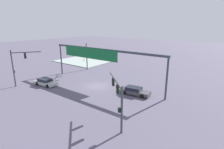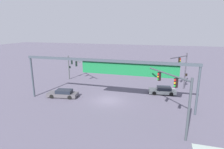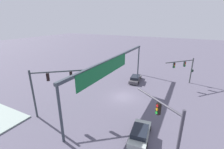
# 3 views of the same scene
# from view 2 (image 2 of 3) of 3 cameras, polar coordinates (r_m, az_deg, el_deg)

# --- Properties ---
(ground_plane) EXTENTS (191.92, 191.92, 0.00)m
(ground_plane) POSITION_cam_2_polar(r_m,az_deg,el_deg) (28.05, -1.06, -7.93)
(ground_plane) COLOR #544F60
(traffic_signal_near_corner) EXTENTS (4.83, 4.67, 5.01)m
(traffic_signal_near_corner) POSITION_cam_2_polar(r_m,az_deg,el_deg) (37.92, -12.37, 3.13)
(traffic_signal_near_corner) COLOR #3C4243
(traffic_signal_near_corner) RESTS_ON ground
(traffic_signal_opposite_side) EXTENTS (4.21, 5.22, 6.25)m
(traffic_signal_opposite_side) POSITION_cam_2_polar(r_m,az_deg,el_deg) (19.50, 19.41, -5.01)
(traffic_signal_opposite_side) COLOR #333A40
(traffic_signal_opposite_side) RESTS_ON ground
(traffic_signal_cross_street) EXTENTS (3.24, 4.02, 6.43)m
(traffic_signal_cross_street) POSITION_cam_2_polar(r_m,az_deg,el_deg) (33.68, 21.07, 2.25)
(traffic_signal_cross_street) COLOR #3A3843
(traffic_signal_cross_street) RESTS_ON ground
(overhead_sign_gantry) EXTENTS (23.98, 0.43, 6.49)m
(overhead_sign_gantry) POSITION_cam_2_polar(r_m,az_deg,el_deg) (24.71, 0.18, 2.32)
(overhead_sign_gantry) COLOR #343D46
(overhead_sign_gantry) RESTS_ON ground
(sedan_car_approaching) EXTENTS (4.47, 2.32, 1.21)m
(sedan_car_approaching) POSITION_cam_2_polar(r_m,az_deg,el_deg) (31.59, 15.34, -4.77)
(sedan_car_approaching) COLOR #ADB7B2
(sedan_car_approaching) RESTS_ON ground
(sedan_car_waiting_far) EXTENTS (4.83, 2.33, 1.21)m
(sedan_car_waiting_far) POSITION_cam_2_polar(r_m,az_deg,el_deg) (30.08, -14.86, -5.70)
(sedan_car_waiting_far) COLOR #48454A
(sedan_car_waiting_far) RESTS_ON ground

